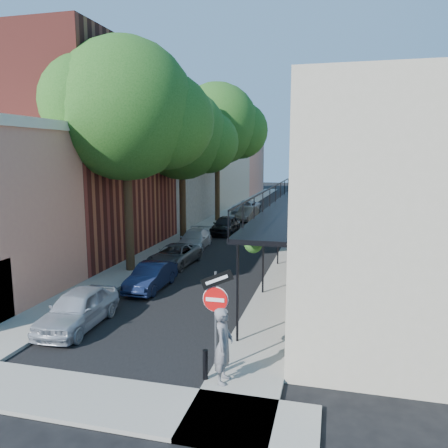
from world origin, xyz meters
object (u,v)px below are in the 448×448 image
Objects in this scene: pedestrian at (224,345)px; bollard at (205,365)px; oak_near at (136,113)px; parked_car_b at (151,277)px; parked_car_a at (78,309)px; sign_post at (216,303)px; parked_car_f at (247,214)px; oak_far at (223,126)px; parked_car_c at (174,256)px; parked_car_g at (246,207)px; parked_car_e at (225,225)px; oak_mid at (188,136)px; parked_car_d at (195,239)px.

bollard is at bearing 88.68° from pedestrian.
oak_near is 3.28× the size of parked_car_b.
sign_post is at bearing -22.94° from parked_car_a.
sign_post is at bearing -76.26° from parked_car_f.
oak_far is 5.99× the size of pedestrian.
bollard is 12.27m from parked_car_c.
parked_car_g is at bearing 87.48° from oak_near.
parked_car_e is at bearing 102.65° from bollard.
parked_car_e is (-4.70, 20.93, 0.15)m from bollard.
parked_car_f is 1.86× the size of pedestrian.
pedestrian is (5.19, -20.93, 0.44)m from parked_car_e.
oak_far is (-6.35, 26.77, 7.74)m from bollard.
parked_car_f is 0.81× the size of parked_car_g.
parked_car_g is at bearing 87.53° from parked_car_a.
oak_near reaches higher than parked_car_b.
pedestrian is at bearing -75.65° from oak_far.
oak_mid reaches higher than pedestrian.
parked_car_d is 5.43m from parked_car_e.
oak_far is 3.22× the size of parked_car_f.
parked_car_c is 12.49m from pedestrian.
parked_car_c is 2.04× the size of pedestrian.
parked_car_a is 1.05× the size of parked_car_f.
sign_post is at bearing -54.91° from oak_near.
parked_car_g is (-0.31, 21.05, 0.07)m from parked_car_c.
oak_near is 2.82× the size of parked_car_c.
parked_car_b reaches higher than bollard.
pedestrian is (0.49, 0.00, 0.59)m from bollard.
sign_post reaches higher than parked_car_g.
oak_far is at bearing 103.35° from bollard.
oak_mid is 2.58× the size of parked_car_e.
bollard is at bearing -27.77° from parked_car_a.
parked_car_f is (-4.56, 27.32, -1.43)m from sign_post.
parked_car_c is at bearing 96.82° from parked_car_b.
parked_car_b is at bearing -89.47° from parked_car_d.
parked_car_g is (-5.54, 31.75, -1.40)m from sign_post.
sign_post is at bearing -76.09° from oak_far.
parked_car_e is at bearing 61.78° from oak_mid.
oak_far is (-6.51, 26.30, 6.22)m from sign_post.
bollard is at bearing -76.74° from parked_car_f.
oak_near is at bearing 33.77° from pedestrian.
sign_post is 0.81× the size of parked_car_f.
oak_near is 0.96× the size of oak_far.
oak_near reaches higher than parked_car_g.
parked_car_b is at bearing -83.77° from parked_car_g.
parked_car_e is (0.65, 5.39, 0.09)m from parked_car_d.
parked_car_f is at bearing 81.19° from parked_car_d.
sign_post is at bearing 33.85° from pedestrian.
parked_car_d is at bearing -90.17° from parked_car_f.
parked_car_e reaches higher than parked_car_g.
parked_car_d is at bearing -85.38° from parked_car_g.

